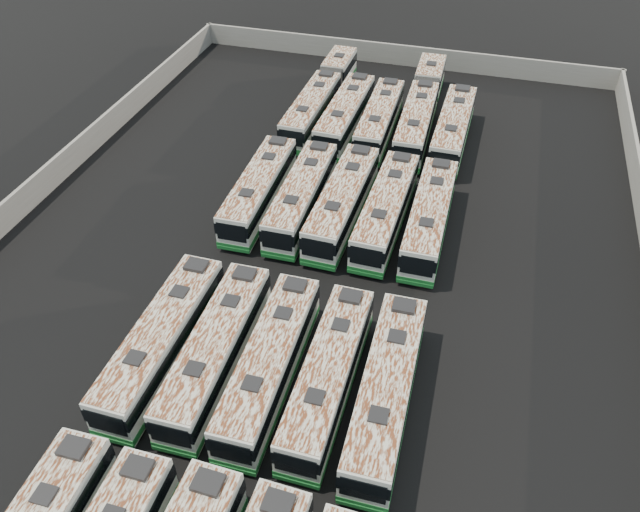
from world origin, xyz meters
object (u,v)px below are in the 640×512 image
(bus_midback_center, at_px, (342,202))
(bus_midfront_far_right, at_px, (386,391))
(bus_back_far_left, at_px, (321,96))
(bus_midback_left, at_px, (302,196))
(bus_back_right, at_px, (421,107))
(bus_midfront_right, at_px, (328,376))
(bus_midback_far_right, at_px, (429,217))
(bus_midfront_center, at_px, (270,364))
(bus_midback_far_left, at_px, (259,190))
(bus_back_far_right, at_px, (453,129))
(bus_midfront_left, at_px, (216,350))
(bus_back_center, at_px, (379,120))
(bus_midfront_far_left, at_px, (162,341))
(bus_midback_right, at_px, (386,210))
(bus_back_left, at_px, (345,115))

(bus_midback_center, bearing_deg, bus_midfront_far_right, -66.23)
(bus_midback_center, distance_m, bus_back_far_left, 17.38)
(bus_midback_left, bearing_deg, bus_back_right, 68.35)
(bus_midfront_right, height_order, bus_midfront_far_right, bus_midfront_far_right)
(bus_midfront_far_right, bearing_deg, bus_midback_far_right, 89.24)
(bus_midfront_center, xyz_separation_m, bus_midback_far_left, (-6.41, 15.61, -0.02))
(bus_midback_center, bearing_deg, bus_back_right, 80.58)
(bus_midback_far_left, height_order, bus_midback_far_right, bus_midback_far_right)
(bus_midfront_right, bearing_deg, bus_back_far_left, 106.75)
(bus_midback_far_left, relative_size, bus_back_far_right, 0.98)
(bus_midfront_left, relative_size, bus_midback_center, 0.98)
(bus_midfront_right, height_order, bus_back_far_left, bus_midfront_right)
(bus_back_center, bearing_deg, bus_midback_far_left, -116.68)
(bus_midfront_far_left, relative_size, bus_midfront_left, 1.01)
(bus_midfront_right, distance_m, bus_back_right, 31.97)
(bus_midfront_far_right, height_order, bus_midback_left, bus_midfront_far_right)
(bus_midback_far_right, bearing_deg, bus_midback_right, 179.10)
(bus_back_far_left, xyz_separation_m, bus_back_right, (9.44, 0.19, 0.05))
(bus_midfront_center, height_order, bus_midback_far_left, bus_midfront_center)
(bus_midfront_left, bearing_deg, bus_back_far_left, 94.38)
(bus_back_far_right, bearing_deg, bus_back_left, -177.98)
(bus_midfront_far_right, xyz_separation_m, bus_back_far_left, (-12.75, 31.97, -0.07))
(bus_midback_left, distance_m, bus_back_left, 13.02)
(bus_midfront_far_left, bearing_deg, bus_back_far_right, 66.30)
(bus_midfront_far_left, distance_m, bus_back_left, 29.00)
(bus_back_left, height_order, bus_back_far_right, bus_back_left)
(bus_back_left, bearing_deg, bus_midfront_far_right, -70.36)
(bus_back_left, bearing_deg, bus_midfront_left, -89.01)
(bus_back_far_left, xyz_separation_m, bus_back_left, (3.16, -3.22, 0.06))
(bus_midback_far_left, bearing_deg, bus_midfront_right, -59.33)
(bus_midback_far_left, xyz_separation_m, bus_midback_center, (6.44, 0.10, 0.07))
(bus_midfront_far_right, relative_size, bus_midback_left, 1.02)
(bus_midback_left, bearing_deg, bus_back_far_left, 100.28)
(bus_midfront_far_right, relative_size, bus_back_center, 1.04)
(bus_midfront_far_right, distance_m, bus_back_center, 29.61)
(bus_midback_right, xyz_separation_m, bus_back_center, (-3.25, 13.09, -0.05))
(bus_midfront_right, bearing_deg, bus_back_center, 96.56)
(bus_back_left, distance_m, bus_back_right, 7.14)
(bus_midfront_left, xyz_separation_m, bus_midback_left, (0.12, 15.60, -0.01))
(bus_back_right, bearing_deg, bus_midback_right, -91.18)
(bus_midback_left, bearing_deg, bus_midback_right, -0.12)
(bus_midfront_right, bearing_deg, bus_midback_right, 90.13)
(bus_midfront_center, xyz_separation_m, bus_back_center, (0.01, 28.83, -0.03))
(bus_back_far_left, bearing_deg, bus_back_left, -44.81)
(bus_midfront_center, relative_size, bus_midback_left, 1.00)
(bus_midback_right, height_order, bus_back_far_left, bus_midback_right)
(bus_midfront_far_right, distance_m, bus_back_far_right, 28.95)
(bus_midfront_far_left, height_order, bus_midfront_far_right, bus_midfront_far_right)
(bus_midback_right, height_order, bus_midback_far_right, bus_midback_right)
(bus_midback_center, xyz_separation_m, bus_back_center, (-0.02, 13.13, -0.08))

